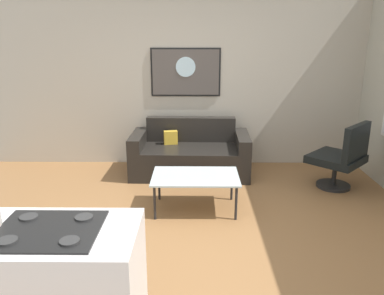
{
  "coord_description": "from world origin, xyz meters",
  "views": [
    {
      "loc": [
        0.05,
        -3.54,
        2.03
      ],
      "look_at": [
        0.01,
        0.9,
        0.7
      ],
      "focal_mm": 36.07,
      "sensor_mm": 36.0,
      "label": 1
    }
  ],
  "objects_px": {
    "couch": "(190,155)",
    "armchair": "(342,157)",
    "wall_painting": "(186,72)",
    "coffee_table": "(195,178)"
  },
  "relations": [
    {
      "from": "couch",
      "to": "wall_painting",
      "type": "relative_size",
      "value": 1.64
    },
    {
      "from": "couch",
      "to": "armchair",
      "type": "xyz_separation_m",
      "value": [
        2.02,
        -0.58,
        0.17
      ]
    },
    {
      "from": "coffee_table",
      "to": "couch",
      "type": "bearing_deg",
      "value": 93.79
    },
    {
      "from": "coffee_table",
      "to": "armchair",
      "type": "distance_m",
      "value": 2.05
    },
    {
      "from": "armchair",
      "to": "wall_painting",
      "type": "relative_size",
      "value": 0.86
    },
    {
      "from": "couch",
      "to": "wall_painting",
      "type": "distance_m",
      "value": 1.27
    },
    {
      "from": "couch",
      "to": "wall_painting",
      "type": "bearing_deg",
      "value": 98.56
    },
    {
      "from": "coffee_table",
      "to": "wall_painting",
      "type": "relative_size",
      "value": 0.96
    },
    {
      "from": "couch",
      "to": "armchair",
      "type": "distance_m",
      "value": 2.11
    },
    {
      "from": "couch",
      "to": "wall_painting",
      "type": "height_order",
      "value": "wall_painting"
    }
  ]
}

